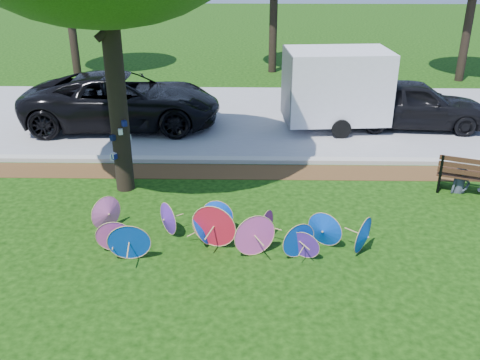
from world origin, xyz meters
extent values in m
plane|color=black|center=(0.00, 0.00, 0.00)|extent=(90.00, 90.00, 0.00)
cube|color=#472D16|center=(0.00, 4.50, 0.01)|extent=(90.00, 1.00, 0.01)
cube|color=#B7B5AD|center=(0.00, 5.20, 0.06)|extent=(90.00, 0.30, 0.12)
cube|color=gray|center=(0.00, 9.35, 0.01)|extent=(90.00, 8.00, 0.01)
cylinder|color=black|center=(-2.38, 3.43, 2.53)|extent=(0.44, 0.44, 5.06)
cone|color=#0842C5|center=(0.02, 1.32, 0.35)|extent=(0.71, 0.26, 0.70)
cone|color=#0842C5|center=(1.64, 0.40, 0.37)|extent=(0.69, 0.46, 0.73)
cone|color=#EA4CB0|center=(-1.94, 0.49, 0.37)|extent=(0.77, 0.32, 0.75)
cone|color=#5725A4|center=(1.80, 0.33, 0.31)|extent=(0.64, 0.43, 0.63)
cone|color=#0842C5|center=(2.99, 0.53, 0.39)|extent=(0.58, 0.75, 0.78)
cone|color=#0842C5|center=(-1.58, 0.19, 0.42)|extent=(0.87, 0.36, 0.85)
cone|color=#5725A4|center=(-1.03, 1.19, 0.35)|extent=(0.50, 0.64, 0.71)
cone|color=red|center=(0.02, 0.76, 0.47)|extent=(0.95, 0.45, 0.95)
cone|color=#EA4CB0|center=(0.80, 0.47, 0.43)|extent=(0.85, 0.47, 0.87)
cone|color=pink|center=(-2.30, 1.38, 0.37)|extent=(0.59, 0.66, 0.75)
cone|color=#0842C5|center=(-0.22, 0.88, 0.34)|extent=(0.42, 0.68, 0.63)
cone|color=#C12590|center=(1.01, 0.99, 0.34)|extent=(0.41, 0.67, 0.69)
cone|color=#0842C5|center=(2.20, 0.75, 0.38)|extent=(0.72, 0.54, 0.76)
imported|color=black|center=(-3.45, 8.27, 0.88)|extent=(6.42, 3.17, 1.75)
imported|color=black|center=(5.99, 8.36, 0.79)|extent=(4.76, 2.20, 1.58)
cube|color=white|center=(3.46, 8.25, 1.42)|extent=(3.34, 2.27, 2.83)
imported|color=#38414D|center=(5.86, 3.36, 0.67)|extent=(0.53, 0.38, 1.34)
cylinder|color=black|center=(-7.20, 15.51, 2.50)|extent=(0.36, 0.36, 5.00)
cylinder|color=black|center=(1.72, 16.31, 2.50)|extent=(0.36, 0.36, 5.00)
cylinder|color=black|center=(9.85, 14.76, 2.50)|extent=(0.36, 0.36, 5.00)
camera|label=1|loc=(0.71, -8.58, 5.70)|focal=40.00mm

